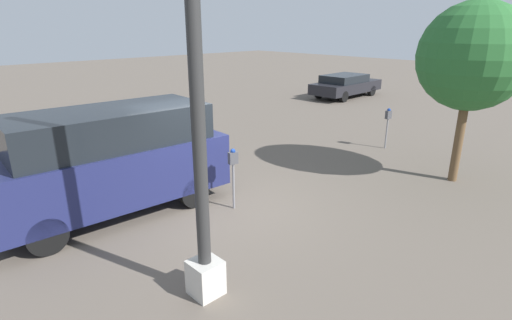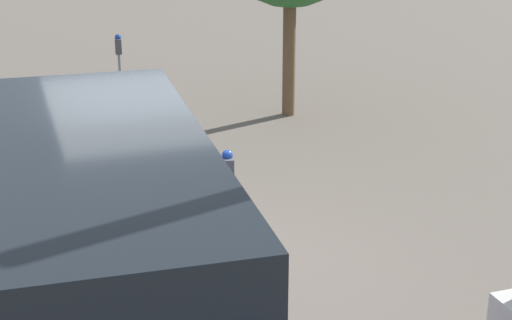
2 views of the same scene
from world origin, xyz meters
name	(u,v)px [view 2 (image 2 of 2)]	position (x,y,z in m)	size (l,w,h in m)	color
ground_plane	(198,293)	(0.00, 0.00, 0.00)	(80.00, 80.00, 0.00)	#60564C
parking_meter_near	(228,184)	(-0.26, 0.40, 1.01)	(0.22, 0.14, 1.37)	gray
parking_meter_far	(119,54)	(-6.77, 0.39, 0.97)	(0.22, 0.14, 1.32)	gray
parked_van	(90,286)	(1.72, -1.20, 1.20)	(4.92, 2.15, 2.23)	navy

